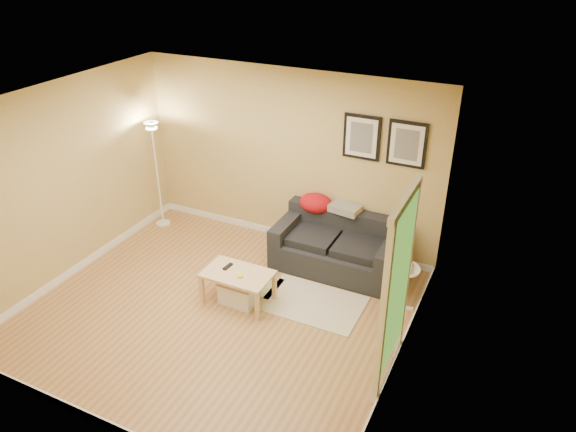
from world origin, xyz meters
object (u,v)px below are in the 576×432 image
object	(u,v)px
side_table	(402,287)
floor_lamp	(158,178)
book_stack	(404,265)
sofa	(337,244)
coffee_table	(238,287)
storage_bin	(239,292)

from	to	relation	value
side_table	floor_lamp	world-z (taller)	floor_lamp
side_table	book_stack	size ratio (longest dim) A/B	2.34
sofa	book_stack	size ratio (longest dim) A/B	6.81
sofa	book_stack	distance (m)	1.18
coffee_table	book_stack	size ratio (longest dim) A/B	3.43
side_table	floor_lamp	size ratio (longest dim) A/B	0.34
sofa	coffee_table	distance (m)	1.52
sofa	floor_lamp	size ratio (longest dim) A/B	1.00
coffee_table	side_table	xyz separation A→B (m)	(1.89, 0.77, 0.08)
side_table	book_stack	world-z (taller)	book_stack
sofa	book_stack	bearing A→B (deg)	-25.34
coffee_table	side_table	bearing A→B (deg)	35.70
sofa	floor_lamp	distance (m)	3.00
sofa	side_table	world-z (taller)	sofa
book_stack	floor_lamp	bearing A→B (deg)	165.73
storage_bin	book_stack	size ratio (longest dim) A/B	1.87
sofa	side_table	bearing A→B (deg)	-24.54
side_table	sofa	bearing A→B (deg)	155.46
coffee_table	side_table	world-z (taller)	side_table
coffee_table	side_table	distance (m)	2.04
coffee_table	book_stack	distance (m)	2.07
storage_bin	book_stack	distance (m)	2.08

